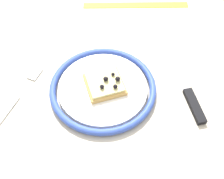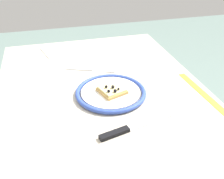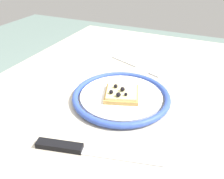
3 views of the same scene
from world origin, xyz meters
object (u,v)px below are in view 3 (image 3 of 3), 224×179
object	(u,v)px
fork	(135,66)
napkin	(127,38)
plate	(121,96)
pizza_slice_near	(122,93)
knife	(76,149)
dining_table	(121,119)

from	to	relation	value
fork	napkin	xyz separation A→B (m)	(-0.23, -0.12, 0.00)
plate	fork	world-z (taller)	plate
plate	pizza_slice_near	size ratio (longest dim) A/B	2.32
knife	fork	world-z (taller)	knife
knife	pizza_slice_near	bearing A→B (deg)	176.14
plate	knife	xyz separation A→B (m)	(0.20, -0.01, -0.00)
plate	fork	bearing A→B (deg)	-170.83
pizza_slice_near	knife	size ratio (longest dim) A/B	0.44
plate	dining_table	bearing A→B (deg)	-159.34
pizza_slice_near	dining_table	bearing A→B (deg)	-158.52
dining_table	fork	distance (m)	0.18
fork	pizza_slice_near	bearing A→B (deg)	9.75
knife	napkin	size ratio (longest dim) A/B	1.82
knife	napkin	xyz separation A→B (m)	(-0.62, -0.14, -0.00)
pizza_slice_near	knife	xyz separation A→B (m)	(0.19, -0.01, -0.02)
pizza_slice_near	fork	size ratio (longest dim) A/B	0.54
plate	knife	distance (m)	0.20
plate	fork	size ratio (longest dim) A/B	1.26
pizza_slice_near	knife	distance (m)	0.19
dining_table	knife	xyz separation A→B (m)	(0.25, 0.01, 0.12)
dining_table	pizza_slice_near	world-z (taller)	pizza_slice_near
pizza_slice_near	fork	bearing A→B (deg)	-170.25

